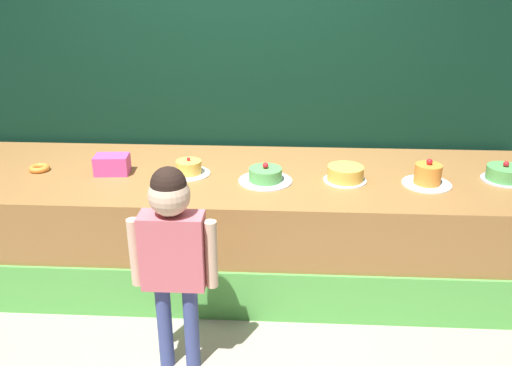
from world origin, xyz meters
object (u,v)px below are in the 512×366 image
cake_center_right (345,174)px  cake_right (428,176)px  child_figure (173,244)px  cake_far_right (504,174)px  donut (39,168)px  cake_center_left (265,176)px  cake_left (189,168)px  pink_box (112,164)px

cake_center_right → cake_right: cake_right is taller
child_figure → cake_right: child_figure is taller
cake_far_right → donut: bearing=179.9°
cake_center_left → cake_center_right: size_ratio=1.26×
child_figure → cake_center_left: (0.44, 0.88, 0.04)m
donut → cake_center_right: size_ratio=0.49×
cake_center_right → cake_far_right: (1.05, 0.07, -0.00)m
child_figure → cake_far_right: bearing=26.0°
child_figure → cake_left: child_figure is taller
pink_box → donut: pink_box is taller
donut → cake_right: (2.63, -0.11, 0.04)m
child_figure → cake_center_left: bearing=63.5°
cake_left → cake_center_right: 1.05m
cake_center_right → cake_far_right: size_ratio=0.99×
pink_box → cake_center_right: bearing=-1.9°
child_figure → donut: size_ratio=8.61×
donut → cake_left: (1.05, -0.01, 0.02)m
child_figure → cake_far_right: size_ratio=4.13×
cake_right → child_figure: bearing=-149.3°
pink_box → cake_right: cake_right is taller
cake_right → cake_center_right: bearing=176.4°
cake_left → cake_center_left: (0.53, -0.10, -0.00)m
child_figure → donut: child_figure is taller
cake_center_right → cake_right: size_ratio=0.90×
donut → cake_far_right: size_ratio=0.48×
cake_center_left → cake_center_right: bearing=4.0°
child_figure → donut: (-1.14, 0.99, 0.02)m
cake_left → cake_right: cake_right is taller
pink_box → child_figure: bearing=-57.8°
cake_far_right → child_figure: bearing=-154.0°
cake_right → cake_far_right: size_ratio=1.10×
cake_center_left → cake_right: size_ratio=1.13×
pink_box → cake_center_left: 1.06m
child_figure → cake_left: bearing=95.0°
cake_left → cake_right: 1.58m
cake_left → cake_center_left: cake_center_left is taller
cake_center_left → cake_right: 1.05m
cake_left → cake_center_right: bearing=-3.5°
cake_center_right → cake_right: (0.53, -0.03, 0.01)m
pink_box → cake_far_right: size_ratio=0.79×
cake_left → cake_far_right: size_ratio=1.01×
cake_right → cake_far_right: bearing=10.7°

